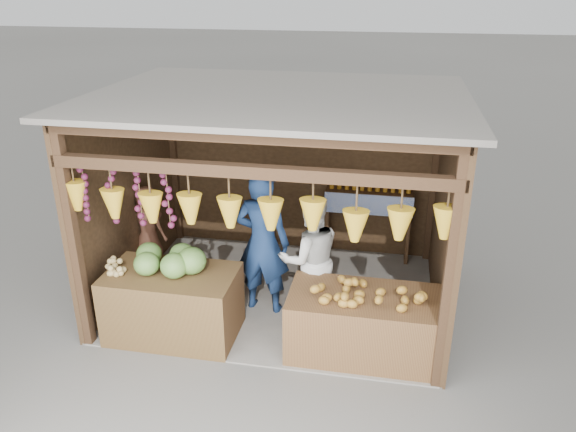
% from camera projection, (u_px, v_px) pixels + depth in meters
% --- Properties ---
extents(ground, '(80.00, 80.00, 0.00)m').
position_uv_depth(ground, '(280.00, 295.00, 7.43)').
color(ground, '#514F49').
rests_on(ground, ground).
extents(stall_structure, '(4.30, 3.30, 2.66)m').
position_uv_depth(stall_structure, '(276.00, 177.00, 6.75)').
color(stall_structure, slate).
rests_on(stall_structure, ground).
extents(back_shelf, '(1.25, 0.32, 1.32)m').
position_uv_depth(back_shelf, '(369.00, 204.00, 8.07)').
color(back_shelf, '#382314').
rests_on(back_shelf, ground).
extents(counter_left, '(1.48, 0.85, 0.81)m').
position_uv_depth(counter_left, '(173.00, 304.00, 6.48)').
color(counter_left, '#462C17').
rests_on(counter_left, ground).
extents(counter_right, '(1.68, 0.85, 0.73)m').
position_uv_depth(counter_right, '(365.00, 325.00, 6.15)').
color(counter_right, '#4C2E19').
rests_on(counter_right, ground).
extents(stool, '(0.30, 0.30, 0.28)m').
position_uv_depth(stool, '(153.00, 269.00, 7.80)').
color(stool, black).
rests_on(stool, ground).
extents(man_standing, '(0.71, 0.51, 1.84)m').
position_uv_depth(man_standing, '(263.00, 243.00, 6.78)').
color(man_standing, navy).
rests_on(man_standing, ground).
extents(woman_standing, '(0.95, 0.86, 1.59)m').
position_uv_depth(woman_standing, '(310.00, 259.00, 6.67)').
color(woman_standing, silver).
rests_on(woman_standing, ground).
extents(vendor_seated, '(0.63, 0.54, 1.09)m').
position_uv_depth(vendor_seated, '(148.00, 224.00, 7.53)').
color(vendor_seated, brown).
rests_on(vendor_seated, stool).
extents(melon_pile, '(1.00, 0.50, 0.32)m').
position_uv_depth(melon_pile, '(166.00, 259.00, 6.30)').
color(melon_pile, '#225416').
rests_on(melon_pile, counter_left).
extents(tanfruit_pile, '(0.34, 0.40, 0.13)m').
position_uv_depth(tanfruit_pile, '(114.00, 266.00, 6.34)').
color(tanfruit_pile, tan).
rests_on(tanfruit_pile, counter_left).
extents(mango_pile, '(1.40, 0.64, 0.22)m').
position_uv_depth(mango_pile, '(370.00, 287.00, 5.97)').
color(mango_pile, '#C14D19').
rests_on(mango_pile, counter_right).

